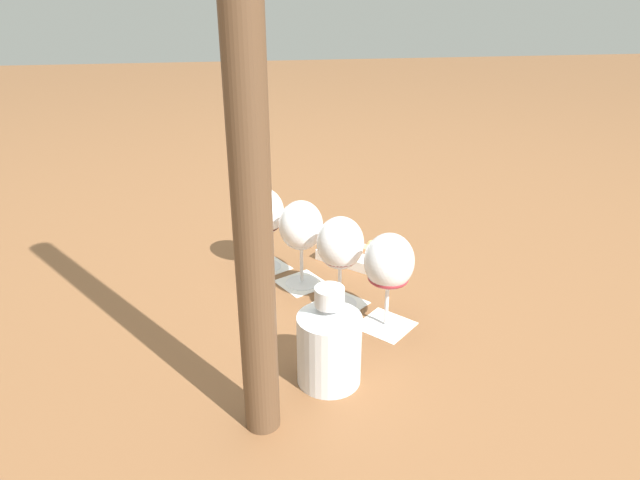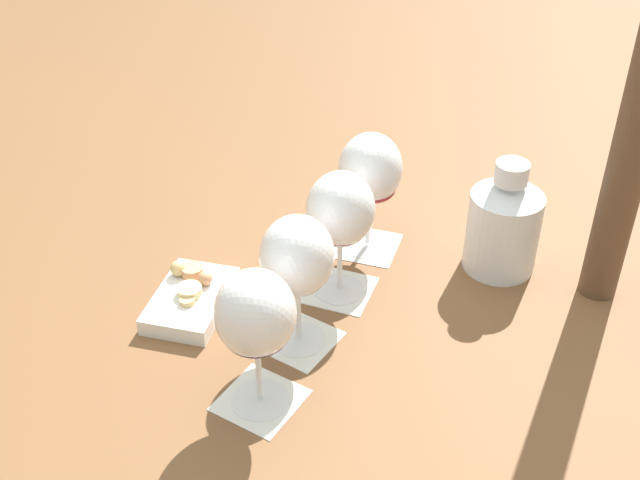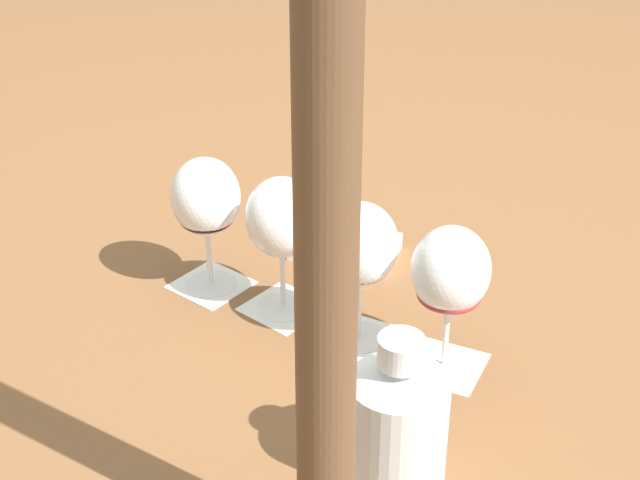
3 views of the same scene
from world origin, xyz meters
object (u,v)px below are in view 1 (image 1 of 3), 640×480
wine_glass_0 (389,265)px  ceramic_vase (329,342)px  snack_dish (353,254)px  wine_glass_1 (340,247)px  wine_glass_2 (301,229)px  umbrella_pole (247,111)px  wine_glass_3 (263,215)px

wine_glass_0 → ceramic_vase: (0.14, 0.15, -0.06)m
snack_dish → wine_glass_1: bearing=71.0°
wine_glass_2 → snack_dish: bearing=-143.6°
umbrella_pole → wine_glass_2: bearing=-104.5°
ceramic_vase → snack_dish: ceramic_vase is taller
wine_glass_0 → ceramic_vase: wine_glass_0 is taller
ceramic_vase → umbrella_pole: umbrella_pole is taller
wine_glass_3 → wine_glass_2: bearing=129.3°
wine_glass_0 → snack_dish: size_ratio=1.11×
wine_glass_2 → snack_dish: (-0.14, -0.10, -0.12)m
wine_glass_2 → wine_glass_3: (0.08, -0.09, -0.00)m
wine_glass_0 → wine_glass_3: bearing=-52.7°
wine_glass_2 → wine_glass_3: bearing=-50.7°
snack_dish → umbrella_pole: bearing=65.0°
wine_glass_1 → ceramic_vase: size_ratio=1.09×
wine_glass_0 → wine_glass_3: (0.22, -0.29, -0.00)m
wine_glass_2 → wine_glass_0: bearing=126.3°
wine_glass_1 → snack_dish: bearing=-109.0°
ceramic_vase → wine_glass_3: bearing=-79.4°
wine_glass_0 → wine_glass_2: same height
wine_glass_0 → umbrella_pole: 0.49m
wine_glass_3 → snack_dish: bearing=-177.7°
snack_dish → wine_glass_3: bearing=2.3°
wine_glass_1 → wine_glass_3: size_ratio=1.00×
wine_glass_0 → snack_dish: 0.32m
wine_glass_2 → snack_dish: 0.21m
wine_glass_0 → ceramic_vase: 0.21m
wine_glass_2 → ceramic_vase: wine_glass_2 is taller
wine_glass_1 → umbrella_pole: (0.18, 0.33, 0.35)m
ceramic_vase → wine_glass_0: bearing=-132.8°
umbrella_pole → wine_glass_1: bearing=-118.4°
snack_dish → umbrella_pole: 0.75m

